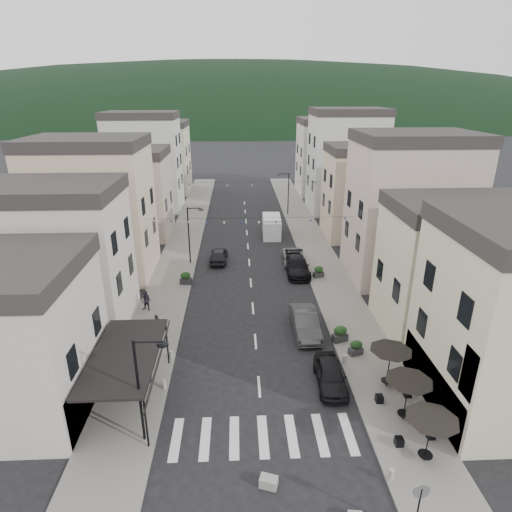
# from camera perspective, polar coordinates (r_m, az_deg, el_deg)

# --- Properties ---
(ground) EXTENTS (700.00, 700.00, 0.00)m
(ground) POSITION_cam_1_polar(r_m,az_deg,el_deg) (22.79, 1.29, -26.41)
(ground) COLOR black
(ground) RESTS_ON ground
(sidewalk_left) EXTENTS (4.00, 76.00, 0.12)m
(sidewalk_left) POSITION_cam_1_polar(r_m,az_deg,el_deg) (50.58, -9.65, 1.63)
(sidewalk_left) COLOR slate
(sidewalk_left) RESTS_ON ground
(sidewalk_right) EXTENTS (4.00, 76.00, 0.12)m
(sidewalk_right) POSITION_cam_1_polar(r_m,az_deg,el_deg) (50.91, 7.35, 1.89)
(sidewalk_right) COLOR slate
(sidewalk_right) RESTS_ON ground
(hill_backdrop) EXTENTS (640.00, 360.00, 70.00)m
(hill_backdrop) POSITION_cam_1_polar(r_m,az_deg,el_deg) (315.73, -2.49, 18.27)
(hill_backdrop) COLOR black
(hill_backdrop) RESTS_ON ground
(boutique_awning) EXTENTS (3.77, 7.50, 3.28)m
(boutique_awning) POSITION_cam_1_polar(r_m,az_deg,el_deg) (25.25, -16.52, -12.66)
(boutique_awning) COLOR black
(boutique_awning) RESTS_ON ground
(buildings_row_left) EXTENTS (10.20, 54.16, 14.00)m
(buildings_row_left) POSITION_cam_1_polar(r_m,az_deg,el_deg) (55.73, -16.61, 9.35)
(buildings_row_left) COLOR beige
(buildings_row_left) RESTS_ON ground
(buildings_row_right) EXTENTS (10.20, 54.16, 14.50)m
(buildings_row_right) POSITION_cam_1_polar(r_m,az_deg,el_deg) (55.20, 14.15, 9.70)
(buildings_row_right) COLOR beige
(buildings_row_right) RESTS_ON ground
(cafe_terrace) EXTENTS (2.50, 8.10, 2.53)m
(cafe_terrace) POSITION_cam_1_polar(r_m,az_deg,el_deg) (24.81, 19.65, -15.90)
(cafe_terrace) COLOR black
(cafe_terrace) RESTS_ON ground
(streetlamp_left_near) EXTENTS (1.70, 0.56, 6.00)m
(streetlamp_left_near) POSITION_cam_1_polar(r_m,az_deg,el_deg) (22.22, -14.76, -15.82)
(streetlamp_left_near) COLOR black
(streetlamp_left_near) RESTS_ON ground
(streetlamp_left_far) EXTENTS (1.70, 0.56, 6.00)m
(streetlamp_left_far) POSITION_cam_1_polar(r_m,az_deg,el_deg) (43.58, -8.63, 3.51)
(streetlamp_left_far) COLOR black
(streetlamp_left_far) RESTS_ON ground
(streetlamp_right_far) EXTENTS (1.70, 0.56, 6.00)m
(streetlamp_right_far) POSITION_cam_1_polar(r_m,az_deg,el_deg) (61.12, 4.08, 8.85)
(streetlamp_right_far) COLOR black
(streetlamp_right_far) RESTS_ON ground
(traffic_sign) EXTENTS (0.70, 0.07, 2.70)m
(traffic_sign) POSITION_cam_1_polar(r_m,az_deg,el_deg) (20.25, 21.01, -28.04)
(traffic_sign) COLOR black
(traffic_sign) RESTS_ON ground
(bollards) EXTENTS (11.66, 10.26, 0.60)m
(bollards) POSITION_cam_1_polar(r_m,az_deg,el_deg) (26.52, 0.48, -16.98)
(bollards) COLOR gray
(bollards) RESTS_ON ground
(bunting_near) EXTENTS (19.00, 0.28, 0.62)m
(bunting_near) POSITION_cam_1_polar(r_m,az_deg,el_deg) (38.94, -0.78, 4.61)
(bunting_near) COLOR black
(bunting_near) RESTS_ON ground
(bunting_far) EXTENTS (19.00, 0.28, 0.62)m
(bunting_far) POSITION_cam_1_polar(r_m,az_deg,el_deg) (54.46, -1.33, 9.46)
(bunting_far) COLOR black
(bunting_far) RESTS_ON ground
(parked_car_a) EXTENTS (1.83, 4.29, 1.45)m
(parked_car_a) POSITION_cam_1_polar(r_m,az_deg,el_deg) (27.27, 9.91, -15.33)
(parked_car_a) COLOR black
(parked_car_a) RESTS_ON ground
(parked_car_b) EXTENTS (1.82, 5.04, 1.65)m
(parked_car_b) POSITION_cam_1_polar(r_m,az_deg,el_deg) (32.07, 6.59, -8.83)
(parked_car_b) COLOR #363638
(parked_car_b) RESTS_ON ground
(parked_car_c) EXTENTS (2.35, 4.78, 1.31)m
(parked_car_c) POSITION_cam_1_polar(r_m,az_deg,el_deg) (44.38, 5.05, -0.17)
(parked_car_c) COLOR gray
(parked_car_c) RESTS_ON ground
(parked_car_d) EXTENTS (2.20, 5.38, 1.56)m
(parked_car_d) POSITION_cam_1_polar(r_m,az_deg,el_deg) (41.95, 5.50, -1.31)
(parked_car_d) COLOR black
(parked_car_d) RESTS_ON ground
(parked_car_e) EXTENTS (1.89, 4.36, 1.46)m
(parked_car_e) POSITION_cam_1_polar(r_m,az_deg,el_deg) (44.77, -5.00, 0.14)
(parked_car_e) COLOR black
(parked_car_e) RESTS_ON ground
(delivery_van) EXTENTS (2.33, 5.44, 2.57)m
(delivery_van) POSITION_cam_1_polar(r_m,az_deg,el_deg) (52.64, 2.08, 4.09)
(delivery_van) COLOR white
(delivery_van) RESTS_ON ground
(pedestrian_a) EXTENTS (0.66, 0.56, 1.53)m
(pedestrian_a) POSITION_cam_1_polar(r_m,az_deg,el_deg) (32.33, -13.04, -8.89)
(pedestrian_a) COLOR black
(pedestrian_a) RESTS_ON sidewalk_left
(pedestrian_b) EXTENTS (1.00, 0.89, 1.71)m
(pedestrian_b) POSITION_cam_1_polar(r_m,az_deg,el_deg) (35.73, -14.44, -5.80)
(pedestrian_b) COLOR #24202A
(pedestrian_b) RESTS_ON sidewalk_left
(concrete_block_a) EXTENTS (0.92, 0.73, 0.50)m
(concrete_block_a) POSITION_cam_1_polar(r_m,az_deg,el_deg) (21.94, 1.69, -27.90)
(concrete_block_a) COLOR gray
(concrete_block_a) RESTS_ON ground
(planter_la) EXTENTS (1.05, 0.76, 1.06)m
(planter_la) POSITION_cam_1_polar(r_m,az_deg,el_deg) (27.90, -14.78, -15.06)
(planter_la) COLOR #2E2E30
(planter_la) RESTS_ON sidewalk_left
(planter_lb) EXTENTS (1.11, 0.71, 1.17)m
(planter_lb) POSITION_cam_1_polar(r_m,az_deg,el_deg) (39.83, -9.36, -2.92)
(planter_lb) COLOR #28292B
(planter_lb) RESTS_ON sidewalk_left
(planter_ra) EXTENTS (1.06, 0.81, 1.06)m
(planter_ra) POSITION_cam_1_polar(r_m,az_deg,el_deg) (30.21, 13.19, -11.80)
(planter_ra) COLOR #2F2E31
(planter_ra) RESTS_ON sidewalk_right
(planter_rb) EXTENTS (1.20, 0.90, 1.19)m
(planter_rb) POSITION_cam_1_polar(r_m,az_deg,el_deg) (31.37, 11.16, -10.13)
(planter_rb) COLOR #28282A
(planter_rb) RESTS_ON sidewalk_right
(planter_rc) EXTENTS (1.09, 0.78, 1.11)m
(planter_rc) POSITION_cam_1_polar(r_m,az_deg,el_deg) (41.16, 8.35, -2.08)
(planter_rc) COLOR #2E2D30
(planter_rc) RESTS_ON sidewalk_right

